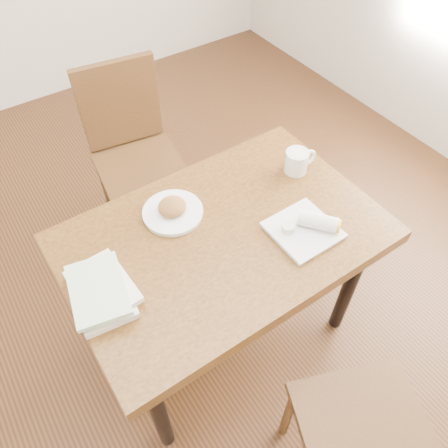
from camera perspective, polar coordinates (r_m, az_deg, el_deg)
ground at (r=2.24m, az=0.00°, el=-13.57°), size 4.00×5.00×0.01m
table at (r=1.67m, az=0.00°, el=-3.10°), size 1.16×0.77×0.75m
chair_far at (r=2.33m, az=-11.88°, el=10.08°), size 0.47×0.47×0.95m
plate_scone at (r=1.66m, az=-6.73°, el=1.79°), size 0.23×0.23×0.07m
coffee_mug at (r=1.83m, az=9.56°, el=8.14°), size 0.14×0.10×0.10m
plate_burrito at (r=1.62m, az=10.89°, el=-0.43°), size 0.23×0.23×0.08m
book_stack at (r=1.47m, az=-15.75°, el=-8.41°), size 0.22×0.28×0.07m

